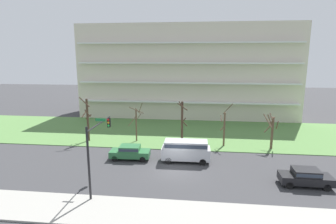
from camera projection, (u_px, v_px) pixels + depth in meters
ground at (175, 170)px, 27.43m from camera, size 160.00×160.00×0.00m
sidewalk_curb_near at (165, 215)px, 19.63m from camera, size 80.00×4.00×0.15m
grass_lawn_strip at (183, 132)px, 41.05m from camera, size 80.00×16.00×0.08m
apartment_building at (188, 71)px, 53.40m from camera, size 39.74×13.78×16.95m
tree_far_left at (87, 119)px, 36.30m from camera, size 1.40×1.36×6.14m
tree_left at (136, 122)px, 36.27m from camera, size 2.27×2.28×5.32m
tree_center at (182, 123)px, 34.07m from camera, size 1.29×1.24×5.87m
tree_right at (224, 128)px, 34.37m from camera, size 1.50×1.47×5.54m
tree_far_right at (272, 130)px, 33.26m from camera, size 1.80×2.08×4.53m
van_silver_near_left at (186, 149)px, 29.48m from camera, size 5.22×2.06×2.36m
sedan_green_center_left at (130, 152)px, 30.27m from camera, size 4.48×2.00×1.57m
sedan_black_center_right at (306, 176)px, 24.01m from camera, size 4.43×1.88×1.57m
traffic_signal_mast at (97, 143)px, 22.69m from camera, size 0.90×5.49×6.07m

